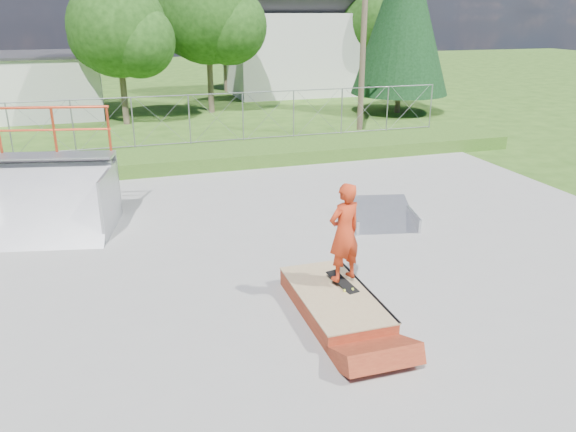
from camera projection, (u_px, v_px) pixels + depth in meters
name	position (u px, v px, depth m)	size (l,w,h in m)	color
ground	(268.00, 276.00, 11.51)	(120.00, 120.00, 0.00)	#2B5117
concrete_pad	(268.00, 275.00, 11.50)	(20.00, 16.00, 0.04)	gray
grass_berm	(195.00, 157.00, 19.93)	(24.00, 3.00, 0.50)	#2B5117
grind_box	(334.00, 302.00, 10.07)	(1.27, 2.61, 0.39)	maroon
quarter_pipe	(44.00, 176.00, 13.22)	(2.90, 2.46, 2.90)	#ABADB3
flat_bank_ramp	(381.00, 215.00, 14.22)	(1.58, 1.69, 0.49)	#ABADB3
skateboard	(342.00, 282.00, 10.29)	(0.22, 0.80, 0.02)	black
skater	(344.00, 236.00, 9.98)	(0.67, 0.44, 1.82)	red
chain_link_fence	(189.00, 120.00, 20.43)	(20.00, 0.06, 1.80)	gray
gable_house	(292.00, 32.00, 36.03)	(8.40, 6.08, 8.94)	silver
utility_pole	(363.00, 40.00, 23.01)	(0.24, 0.24, 8.00)	brown
tree_left_near	(124.00, 32.00, 25.52)	(4.76, 4.48, 6.65)	brown
tree_center	(214.00, 17.00, 28.37)	(5.44, 5.12, 7.60)	brown
tree_right_far	(382.00, 21.00, 35.34)	(5.10, 4.80, 7.12)	brown
tree_back_mid	(229.00, 35.00, 36.68)	(4.08, 3.84, 5.70)	brown
conifer_tree	(404.00, 13.00, 28.41)	(5.04, 5.04, 9.10)	brown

